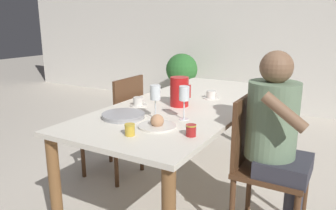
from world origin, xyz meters
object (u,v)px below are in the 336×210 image
at_px(teacup_across, 211,95).
at_px(potted_plant, 182,72).
at_px(person_seated, 277,133).
at_px(wine_glass_water, 184,95).
at_px(jam_jar_red, 130,129).
at_px(serving_tray, 123,116).
at_px(wine_glass_juice, 155,94).
at_px(chair_person_side, 261,162).
at_px(bread_plate, 157,124).
at_px(red_pitcher, 179,91).
at_px(jam_jar_amber, 191,130).
at_px(teacup_near_person, 138,102).
at_px(chair_opposite, 118,124).

relative_size(teacup_across, potted_plant, 0.15).
height_order(person_seated, potted_plant, person_seated).
bearing_deg(wine_glass_water, jam_jar_red, -106.73).
bearing_deg(serving_tray, wine_glass_juice, 21.54).
relative_size(chair_person_side, serving_tray, 3.23).
bearing_deg(wine_glass_juice, teacup_across, 83.18).
relative_size(chair_person_side, potted_plant, 1.04).
bearing_deg(teacup_across, jam_jar_red, -92.56).
distance_m(person_seated, bread_plate, 0.71).
bearing_deg(chair_person_side, serving_tray, -68.44).
height_order(person_seated, red_pitcher, person_seated).
bearing_deg(wine_glass_water, potted_plant, 117.68).
xyz_separation_m(chair_person_side, serving_tray, (-0.82, -0.32, 0.27)).
height_order(person_seated, wine_glass_juice, person_seated).
bearing_deg(wine_glass_water, wine_glass_juice, -153.52).
distance_m(red_pitcher, jam_jar_amber, 0.66).
bearing_deg(jam_jar_red, teacup_near_person, 120.69).
bearing_deg(wine_glass_water, chair_person_side, 19.76).
height_order(chair_opposite, jam_jar_amber, chair_opposite).
bearing_deg(chair_person_side, potted_plant, -143.59).
relative_size(chair_person_side, wine_glass_juice, 4.04).
relative_size(red_pitcher, potted_plant, 0.25).
height_order(wine_glass_juice, teacup_across, wine_glass_juice).
distance_m(bread_plate, jam_jar_amber, 0.25).
height_order(chair_opposite, wine_glass_juice, wine_glass_juice).
relative_size(serving_tray, jam_jar_amber, 4.26).
xyz_separation_m(wine_glass_juice, jam_jar_amber, (0.33, -0.17, -0.13)).
height_order(teacup_across, potted_plant, potted_plant).
height_order(chair_person_side, red_pitcher, red_pitcher).
distance_m(chair_person_side, jam_jar_amber, 0.59).
xyz_separation_m(wine_glass_juice, jam_jar_red, (0.04, -0.33, -0.13)).
distance_m(teacup_across, bread_plate, 0.84).
height_order(chair_person_side, teacup_near_person, chair_person_side).
xyz_separation_m(teacup_near_person, serving_tray, (0.10, -0.31, -0.01)).
distance_m(wine_glass_juice, teacup_near_person, 0.39).
height_order(red_pitcher, teacup_across, red_pitcher).
height_order(person_seated, serving_tray, person_seated).
height_order(chair_person_side, bread_plate, chair_person_side).
relative_size(red_pitcher, jam_jar_red, 3.29).
xyz_separation_m(wine_glass_water, jam_jar_amber, (0.17, -0.25, -0.13)).
distance_m(wine_glass_water, teacup_near_person, 0.50).
xyz_separation_m(red_pitcher, jam_jar_red, (0.07, -0.70, -0.07)).
distance_m(chair_opposite, jam_jar_red, 1.07).
distance_m(wine_glass_juice, serving_tray, 0.26).
relative_size(serving_tray, jam_jar_red, 4.26).
height_order(chair_person_side, potted_plant, chair_person_side).
xyz_separation_m(wine_glass_juice, teacup_near_person, (-0.29, 0.23, -0.13)).
height_order(chair_person_side, jam_jar_red, chair_person_side).
distance_m(person_seated, wine_glass_water, 0.60).
bearing_deg(teacup_across, teacup_near_person, -127.99).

